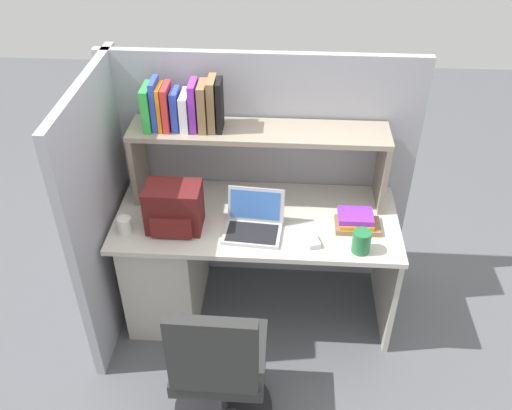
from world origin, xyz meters
name	(u,v)px	position (x,y,z in m)	size (l,w,h in m)	color
ground_plane	(256,306)	(0.00, 0.00, 0.00)	(8.00, 8.00, 0.00)	#595B60
desk	(192,257)	(-0.39, 0.00, 0.40)	(1.60, 0.70, 0.73)	beige
cubicle_partition_rear	(260,173)	(0.00, 0.38, 0.78)	(1.84, 0.05, 1.55)	#9E9EA8
cubicle_partition_left	(105,210)	(-0.85, -0.05, 0.78)	(0.05, 1.06, 1.55)	#9E9EA8
overhead_hutch	(259,145)	(0.00, 0.20, 1.08)	(1.44, 0.28, 0.45)	gray
reference_books_on_shelf	(184,107)	(-0.41, 0.20, 1.31)	(0.43, 0.19, 0.29)	green
laptop	(253,223)	(-0.01, -0.12, 0.78)	(0.33, 0.27, 0.22)	#B7BABF
backpack	(174,208)	(-0.44, -0.12, 0.86)	(0.30, 0.22, 0.26)	#591919
computer_mouse	(313,241)	(0.31, -0.21, 0.75)	(0.06, 0.10, 0.03)	silver
paper_cup	(125,225)	(-0.71, -0.18, 0.78)	(0.08, 0.08, 0.09)	white
snack_canister	(361,242)	(0.56, -0.26, 0.79)	(0.10, 0.10, 0.13)	#26723F
desk_book_stack	(357,221)	(0.55, -0.06, 0.77)	(0.25, 0.16, 0.09)	olive
office_chair	(220,373)	(-0.13, -0.82, 0.39)	(0.52, 0.52, 0.93)	black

